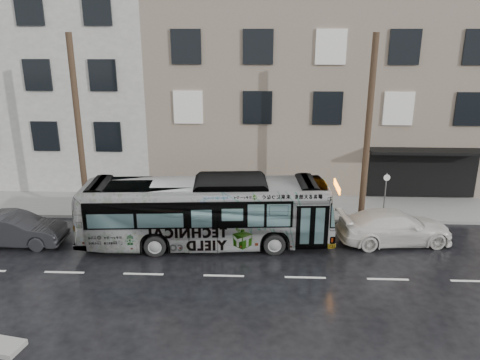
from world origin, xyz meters
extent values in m
plane|color=black|center=(0.00, 0.00, 0.00)|extent=(120.00, 120.00, 0.00)
cube|color=gray|center=(0.00, 4.90, 0.07)|extent=(90.00, 3.60, 0.15)
cube|color=#7C6F5F|center=(5.00, 12.70, 5.50)|extent=(20.00, 12.00, 11.00)
cylinder|color=#3F2F1F|center=(6.50, 3.30, 4.65)|extent=(0.30, 0.30, 9.00)
cylinder|color=#3F2F1F|center=(-7.50, 3.30, 4.65)|extent=(0.30, 0.30, 9.00)
cylinder|color=slate|center=(7.60, 3.30, 1.35)|extent=(0.06, 0.06, 2.40)
imported|color=#B2B2B2|center=(-0.98, 0.36, 1.55)|extent=(11.31, 3.41, 3.10)
imported|color=silver|center=(7.50, 0.93, 0.74)|extent=(5.35, 2.70, 1.49)
imported|color=black|center=(-9.58, -0.05, 0.73)|extent=(4.43, 1.56, 1.46)
camera|label=1|loc=(1.34, -18.84, 9.24)|focal=35.00mm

